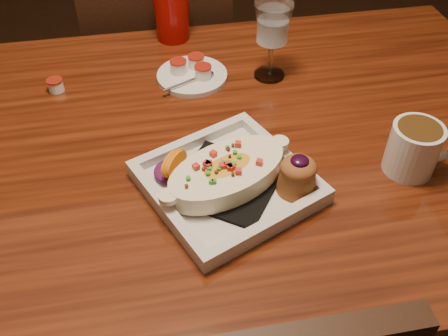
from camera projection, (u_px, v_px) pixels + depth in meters
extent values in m
plane|color=black|center=(196.00, 335.00, 1.47)|extent=(7.00, 7.00, 0.00)
cube|color=maroon|center=(181.00, 150.00, 0.97)|extent=(1.50, 0.90, 0.04)
cylinder|color=black|center=(385.00, 137.00, 1.58)|extent=(0.07, 0.07, 0.71)
cube|color=black|center=(161.00, 76.00, 1.66)|extent=(0.42, 0.42, 0.04)
cylinder|color=black|center=(205.00, 97.00, 1.96)|extent=(0.04, 0.04, 0.45)
cylinder|color=black|center=(118.00, 106.00, 1.91)|extent=(0.04, 0.04, 0.45)
cylinder|color=black|center=(220.00, 154.00, 1.71)|extent=(0.04, 0.04, 0.45)
cylinder|color=black|center=(120.00, 166.00, 1.67)|extent=(0.04, 0.04, 0.45)
cube|color=black|center=(159.00, 36.00, 1.35)|extent=(0.40, 0.03, 0.46)
cube|color=silver|center=(227.00, 186.00, 0.86)|extent=(0.34, 0.34, 0.01)
cube|color=black|center=(227.00, 182.00, 0.85)|extent=(0.22, 0.22, 0.01)
ellipsoid|color=gold|center=(227.00, 172.00, 0.84)|extent=(0.21, 0.17, 0.04)
ellipsoid|color=#591453|center=(172.00, 171.00, 0.86)|extent=(0.07, 0.07, 0.02)
cone|color=brown|center=(297.00, 179.00, 0.83)|extent=(0.07, 0.07, 0.05)
ellipsoid|color=brown|center=(299.00, 168.00, 0.81)|extent=(0.06, 0.06, 0.03)
ellipsoid|color=black|center=(300.00, 161.00, 0.80)|extent=(0.03, 0.03, 0.01)
cylinder|color=silver|center=(413.00, 149.00, 0.87)|extent=(0.09, 0.09, 0.09)
cylinder|color=#3E2710|center=(419.00, 132.00, 0.84)|extent=(0.07, 0.07, 0.02)
torus|color=silver|center=(439.00, 147.00, 0.87)|extent=(0.07, 0.02, 0.07)
cylinder|color=silver|center=(269.00, 74.00, 1.11)|extent=(0.07, 0.07, 0.01)
cylinder|color=silver|center=(270.00, 59.00, 1.09)|extent=(0.01, 0.01, 0.08)
cone|color=silver|center=(273.00, 24.00, 1.03)|extent=(0.08, 0.08, 0.09)
cylinder|color=silver|center=(192.00, 76.00, 1.11)|extent=(0.16, 0.16, 0.01)
cylinder|color=white|center=(179.00, 67.00, 1.10)|extent=(0.04, 0.04, 0.03)
cylinder|color=#AD2215|center=(178.00, 61.00, 1.09)|extent=(0.04, 0.04, 0.00)
cylinder|color=white|center=(196.00, 62.00, 1.11)|extent=(0.04, 0.04, 0.03)
cylinder|color=#AD2215|center=(196.00, 56.00, 1.10)|extent=(0.04, 0.04, 0.00)
cylinder|color=white|center=(203.00, 72.00, 1.08)|extent=(0.04, 0.04, 0.03)
cylinder|color=#AD2215|center=(203.00, 67.00, 1.07)|extent=(0.04, 0.04, 0.00)
cylinder|color=white|center=(56.00, 86.00, 1.07)|extent=(0.03, 0.03, 0.02)
cylinder|color=#AD2215|center=(54.00, 80.00, 1.06)|extent=(0.03, 0.03, 0.00)
cone|color=#A00C0B|center=(171.00, 9.00, 1.19)|extent=(0.09, 0.09, 0.15)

